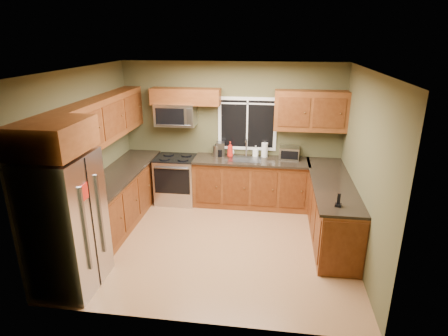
% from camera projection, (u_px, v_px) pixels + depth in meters
% --- Properties ---
extents(floor, '(4.20, 4.20, 0.00)m').
position_uv_depth(floor, '(218.00, 242.00, 6.02)').
color(floor, '#9B6B44').
rests_on(floor, ground).
extents(ceiling, '(4.20, 4.20, 0.00)m').
position_uv_depth(ceiling, '(217.00, 70.00, 5.11)').
color(ceiling, white).
rests_on(ceiling, back_wall).
extents(back_wall, '(4.20, 0.00, 4.20)m').
position_uv_depth(back_wall, '(232.00, 133.00, 7.24)').
color(back_wall, '#4E4B2D').
rests_on(back_wall, ground).
extents(front_wall, '(4.20, 0.00, 4.20)m').
position_uv_depth(front_wall, '(191.00, 218.00, 3.88)').
color(front_wall, '#4E4B2D').
rests_on(front_wall, ground).
extents(left_wall, '(0.00, 3.60, 3.60)m').
position_uv_depth(left_wall, '(85.00, 157.00, 5.83)').
color(left_wall, '#4E4B2D').
rests_on(left_wall, ground).
extents(right_wall, '(0.00, 3.60, 3.60)m').
position_uv_depth(right_wall, '(364.00, 170.00, 5.29)').
color(right_wall, '#4E4B2D').
rests_on(right_wall, ground).
extents(window, '(1.12, 0.03, 1.02)m').
position_uv_depth(window, '(247.00, 124.00, 7.12)').
color(window, white).
rests_on(window, back_wall).
extents(base_cabinets_left, '(0.60, 2.65, 0.90)m').
position_uv_depth(base_cabinets_left, '(120.00, 198.00, 6.54)').
color(base_cabinets_left, brown).
rests_on(base_cabinets_left, ground).
extents(countertop_left, '(0.65, 2.65, 0.04)m').
position_uv_depth(countertop_left, '(119.00, 173.00, 6.38)').
color(countertop_left, black).
rests_on(countertop_left, base_cabinets_left).
extents(base_cabinets_back, '(2.17, 0.60, 0.90)m').
position_uv_depth(base_cabinets_back, '(251.00, 183.00, 7.21)').
color(base_cabinets_back, brown).
rests_on(base_cabinets_back, ground).
extents(countertop_back, '(2.17, 0.65, 0.04)m').
position_uv_depth(countertop_back, '(251.00, 161.00, 7.03)').
color(countertop_back, black).
rests_on(countertop_back, base_cabinets_back).
extents(base_cabinets_peninsula, '(0.60, 2.52, 0.90)m').
position_uv_depth(base_cabinets_peninsula, '(331.00, 209.00, 6.14)').
color(base_cabinets_peninsula, brown).
rests_on(base_cabinets_peninsula, ground).
extents(countertop_peninsula, '(0.65, 2.50, 0.04)m').
position_uv_depth(countertop_peninsula, '(332.00, 182.00, 5.99)').
color(countertop_peninsula, black).
rests_on(countertop_peninsula, base_cabinets_peninsula).
extents(upper_cabinets_left, '(0.33, 2.65, 0.72)m').
position_uv_depth(upper_cabinets_left, '(104.00, 119.00, 6.09)').
color(upper_cabinets_left, brown).
rests_on(upper_cabinets_left, left_wall).
extents(upper_cabinets_back_left, '(1.30, 0.33, 0.30)m').
position_uv_depth(upper_cabinets_back_left, '(186.00, 96.00, 6.96)').
color(upper_cabinets_back_left, brown).
rests_on(upper_cabinets_back_left, back_wall).
extents(upper_cabinets_back_right, '(1.30, 0.33, 0.72)m').
position_uv_depth(upper_cabinets_back_right, '(311.00, 111.00, 6.73)').
color(upper_cabinets_back_right, brown).
rests_on(upper_cabinets_back_right, back_wall).
extents(upper_cabinet_over_fridge, '(0.72, 0.90, 0.38)m').
position_uv_depth(upper_cabinet_over_fridge, '(52.00, 137.00, 4.35)').
color(upper_cabinet_over_fridge, brown).
rests_on(upper_cabinet_over_fridge, left_wall).
extents(refrigerator, '(0.74, 0.90, 1.80)m').
position_uv_depth(refrigerator, '(66.00, 223.00, 4.73)').
color(refrigerator, '#B7B7BC').
rests_on(refrigerator, ground).
extents(range, '(0.76, 0.69, 0.94)m').
position_uv_depth(range, '(177.00, 179.00, 7.37)').
color(range, '#B7B7BC').
rests_on(range, ground).
extents(microwave, '(0.76, 0.41, 0.42)m').
position_uv_depth(microwave, '(176.00, 115.00, 7.07)').
color(microwave, '#B7B7BC').
rests_on(microwave, back_wall).
extents(sink, '(0.60, 0.42, 0.36)m').
position_uv_depth(sink, '(245.00, 158.00, 7.05)').
color(sink, slate).
rests_on(sink, countertop_back).
extents(toaster_oven, '(0.39, 0.31, 0.23)m').
position_uv_depth(toaster_oven, '(289.00, 153.00, 7.03)').
color(toaster_oven, '#B7B7BC').
rests_on(toaster_oven, countertop_back).
extents(coffee_maker, '(0.18, 0.23, 0.27)m').
position_uv_depth(coffee_maker, '(220.00, 149.00, 7.22)').
color(coffee_maker, slate).
rests_on(coffee_maker, countertop_back).
extents(kettle, '(0.19, 0.19, 0.26)m').
position_uv_depth(kettle, '(217.00, 150.00, 7.20)').
color(kettle, '#B7B7BC').
rests_on(kettle, countertop_back).
extents(paper_towel_roll, '(0.15, 0.15, 0.31)m').
position_uv_depth(paper_towel_roll, '(265.00, 150.00, 7.14)').
color(paper_towel_roll, white).
rests_on(paper_towel_roll, countertop_back).
extents(soap_bottle_a, '(0.14, 0.14, 0.30)m').
position_uv_depth(soap_bottle_a, '(230.00, 149.00, 7.14)').
color(soap_bottle_a, red).
rests_on(soap_bottle_a, countertop_back).
extents(soap_bottle_b, '(0.11, 0.11, 0.21)m').
position_uv_depth(soap_bottle_b, '(256.00, 151.00, 7.19)').
color(soap_bottle_b, white).
rests_on(soap_bottle_b, countertop_back).
extents(soap_bottle_c, '(0.15, 0.15, 0.17)m').
position_uv_depth(soap_bottle_c, '(231.00, 151.00, 7.26)').
color(soap_bottle_c, white).
rests_on(soap_bottle_c, countertop_back).
extents(cordless_phone, '(0.10, 0.10, 0.19)m').
position_uv_depth(cordless_phone, '(338.00, 203.00, 5.09)').
color(cordless_phone, black).
rests_on(cordless_phone, countertop_peninsula).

